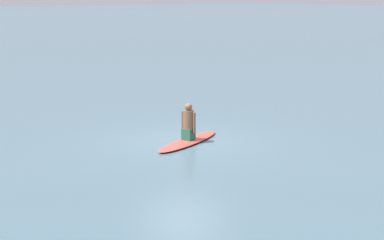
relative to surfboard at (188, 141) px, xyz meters
name	(u,v)px	position (x,y,z in m)	size (l,w,h in m)	color
ground_plane	(182,141)	(-0.23, -0.04, -0.05)	(400.00, 400.00, 0.00)	slate
surfboard	(188,141)	(0.00, 0.00, 0.00)	(2.99, 0.64, 0.10)	#D84C3F
person_paddler	(188,123)	(0.00, 0.00, 0.51)	(0.45, 0.42, 1.03)	#26664C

